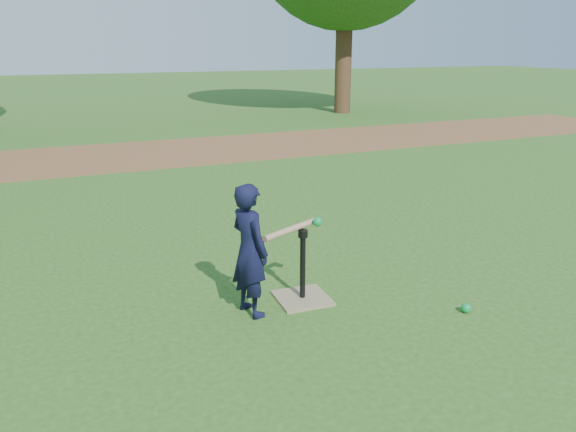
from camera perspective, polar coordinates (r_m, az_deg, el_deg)
name	(u,v)px	position (r m, az deg, el deg)	size (l,w,h in m)	color
ground	(363,311)	(4.61, 7.62, -9.58)	(80.00, 80.00, 0.00)	#285116
dirt_strip	(165,152)	(11.39, -12.42, 6.32)	(24.00, 3.00, 0.01)	brown
child	(250,250)	(4.35, -3.92, -3.48)	(0.39, 0.25, 1.06)	black
wiffle_ball_ground	(466,308)	(4.75, 17.65, -8.90)	(0.08, 0.08, 0.08)	#0D8F3F
batting_tee	(303,287)	(4.73, 1.48, -7.25)	(0.46, 0.46, 0.61)	#8E7B5A
swing_action	(293,229)	(4.48, 0.50, -1.29)	(0.64, 0.30, 0.09)	tan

